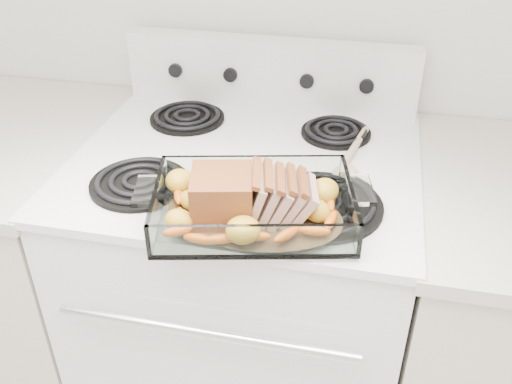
% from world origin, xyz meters
% --- Properties ---
extents(electric_range, '(0.78, 0.70, 1.12)m').
position_xyz_m(electric_range, '(0.00, 1.66, 0.48)').
color(electric_range, white).
rests_on(electric_range, ground).
extents(counter_left, '(0.58, 0.68, 0.93)m').
position_xyz_m(counter_left, '(-0.67, 1.66, 0.47)').
color(counter_left, beige).
rests_on(counter_left, ground).
extents(counter_right, '(0.58, 0.68, 0.93)m').
position_xyz_m(counter_right, '(0.67, 1.66, 0.47)').
color(counter_right, beige).
rests_on(counter_right, ground).
extents(baking_dish, '(0.37, 0.24, 0.07)m').
position_xyz_m(baking_dish, '(0.07, 1.42, 0.96)').
color(baking_dish, silver).
rests_on(baking_dish, electric_range).
extents(pork_roast, '(0.23, 0.11, 0.09)m').
position_xyz_m(pork_roast, '(0.05, 1.42, 1.00)').
color(pork_roast, brown).
rests_on(pork_roast, baking_dish).
extents(roast_vegetables, '(0.37, 0.20, 0.05)m').
position_xyz_m(roast_vegetables, '(0.07, 1.45, 0.97)').
color(roast_vegetables, '#CB5900').
rests_on(roast_vegetables, baking_dish).
extents(wooden_spoon, '(0.07, 0.26, 0.02)m').
position_xyz_m(wooden_spoon, '(0.23, 1.67, 0.95)').
color(wooden_spoon, tan).
rests_on(wooden_spoon, electric_range).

